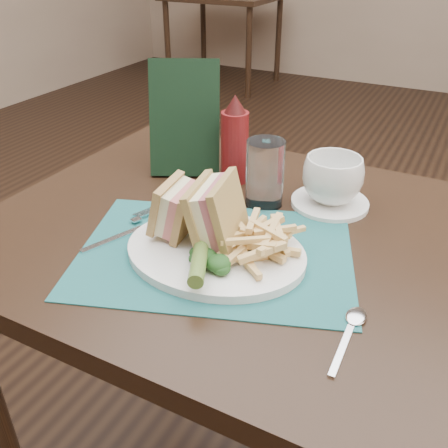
% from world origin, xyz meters
% --- Properties ---
extents(floor, '(7.00, 7.00, 0.00)m').
position_xyz_m(floor, '(0.00, 0.00, 0.00)').
color(floor, black).
rests_on(floor, ground).
extents(wall_back, '(6.00, 0.00, 6.00)m').
position_xyz_m(wall_back, '(0.00, 3.50, 0.00)').
color(wall_back, tan).
rests_on(wall_back, ground).
extents(table_main, '(0.90, 0.75, 0.75)m').
position_xyz_m(table_main, '(0.00, -0.50, 0.38)').
color(table_main, black).
rests_on(table_main, ground).
extents(table_bg_left, '(0.90, 0.75, 0.75)m').
position_xyz_m(table_bg_left, '(-1.80, 2.89, 0.38)').
color(table_bg_left, black).
rests_on(table_bg_left, ground).
extents(placemat, '(0.53, 0.45, 0.00)m').
position_xyz_m(placemat, '(0.01, -0.60, 0.75)').
color(placemat, '#1B5859').
rests_on(placemat, table_main).
extents(plate, '(0.32, 0.26, 0.01)m').
position_xyz_m(plate, '(0.02, -0.61, 0.76)').
color(plate, white).
rests_on(plate, placemat).
extents(sandwich_half_a, '(0.09, 0.10, 0.10)m').
position_xyz_m(sandwich_half_a, '(-0.08, -0.60, 0.81)').
color(sandwich_half_a, tan).
rests_on(sandwich_half_a, plate).
extents(sandwich_half_b, '(0.10, 0.13, 0.11)m').
position_xyz_m(sandwich_half_b, '(-0.01, -0.59, 0.82)').
color(sandwich_half_b, tan).
rests_on(sandwich_half_b, plate).
extents(kale_garnish, '(0.11, 0.08, 0.03)m').
position_xyz_m(kale_garnish, '(0.03, -0.66, 0.78)').
color(kale_garnish, '#143613').
rests_on(kale_garnish, plate).
extents(pickle_spear, '(0.07, 0.12, 0.03)m').
position_xyz_m(pickle_spear, '(0.03, -0.68, 0.79)').
color(pickle_spear, '#4D6E2A').
rests_on(pickle_spear, plate).
extents(fries_pile, '(0.18, 0.20, 0.05)m').
position_xyz_m(fries_pile, '(0.09, -0.59, 0.79)').
color(fries_pile, '#DDB66E').
rests_on(fries_pile, plate).
extents(fork, '(0.09, 0.17, 0.01)m').
position_xyz_m(fork, '(-0.16, -0.62, 0.76)').
color(fork, silver).
rests_on(fork, placemat).
extents(spoon, '(0.04, 0.15, 0.01)m').
position_xyz_m(spoon, '(0.26, -0.70, 0.76)').
color(spoon, silver).
rests_on(spoon, table_main).
extents(saucer, '(0.20, 0.20, 0.01)m').
position_xyz_m(saucer, '(0.13, -0.35, 0.76)').
color(saucer, white).
rests_on(saucer, table_main).
extents(coffee_cup, '(0.15, 0.15, 0.09)m').
position_xyz_m(coffee_cup, '(0.13, -0.35, 0.81)').
color(coffee_cup, white).
rests_on(coffee_cup, saucer).
extents(drinking_glass, '(0.09, 0.09, 0.13)m').
position_xyz_m(drinking_glass, '(0.02, -0.40, 0.81)').
color(drinking_glass, white).
rests_on(drinking_glass, table_main).
extents(ketchup_bottle, '(0.07, 0.07, 0.19)m').
position_xyz_m(ketchup_bottle, '(-0.08, -0.33, 0.84)').
color(ketchup_bottle, '#621012').
rests_on(ketchup_bottle, table_main).
extents(check_presenter, '(0.17, 0.15, 0.24)m').
position_xyz_m(check_presenter, '(-0.20, -0.33, 0.87)').
color(check_presenter, black).
rests_on(check_presenter, table_main).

